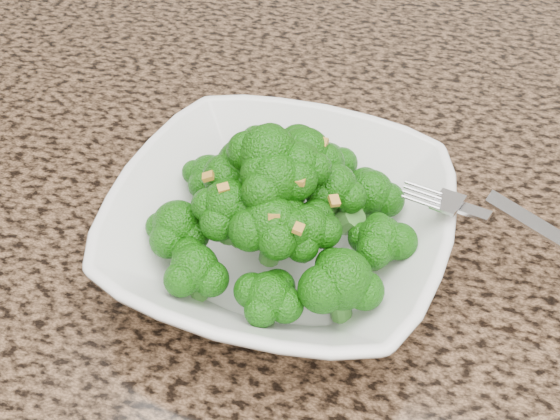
% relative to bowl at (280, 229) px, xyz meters
% --- Properties ---
extents(granite_counter, '(1.64, 1.04, 0.03)m').
position_rel_bowl_xyz_m(granite_counter, '(0.13, 0.03, -0.05)').
color(granite_counter, brown).
rests_on(granite_counter, cabinet).
extents(bowl, '(0.26, 0.26, 0.06)m').
position_rel_bowl_xyz_m(bowl, '(0.00, 0.00, 0.00)').
color(bowl, white).
rests_on(bowl, granite_counter).
extents(broccoli_pile, '(0.22, 0.22, 0.07)m').
position_rel_bowl_xyz_m(broccoli_pile, '(0.00, 0.00, 0.07)').
color(broccoli_pile, '#18650B').
rests_on(broccoli_pile, bowl).
extents(garlic_topping, '(0.13, 0.13, 0.01)m').
position_rel_bowl_xyz_m(garlic_topping, '(0.00, 0.00, 0.11)').
color(garlic_topping, gold).
rests_on(garlic_topping, broccoli_pile).
extents(fork, '(0.18, 0.09, 0.01)m').
position_rel_bowl_xyz_m(fork, '(0.14, 0.02, 0.04)').
color(fork, silver).
rests_on(fork, bowl).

